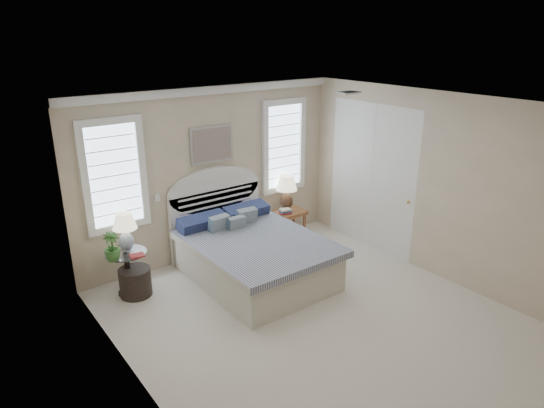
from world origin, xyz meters
The scene contains 21 objects.
floor centered at (0.00, 0.00, 0.00)m, with size 4.50×5.00×0.01m, color beige.
ceiling centered at (0.00, 0.00, 2.70)m, with size 4.50×5.00×0.01m, color white.
wall_back centered at (0.00, 2.50, 1.35)m, with size 4.50×0.02×2.70m, color tan.
wall_left centered at (-2.25, 0.00, 1.35)m, with size 0.02×5.00×2.70m, color tan.
wall_right centered at (2.25, 0.00, 1.35)m, with size 0.02×5.00×2.70m, color tan.
crown_molding centered at (0.00, 2.46, 2.64)m, with size 4.50×0.08×0.12m, color white.
hvac_vent centered at (1.20, 0.80, 2.68)m, with size 0.30×0.20×0.02m, color #B2B2B2.
switch_plate centered at (-0.95, 2.48, 1.15)m, with size 0.08×0.01×0.12m, color white.
window_left centered at (-1.55, 2.48, 1.60)m, with size 0.90×0.06×1.60m, color #C7E2FC.
window_right centered at (1.40, 2.48, 1.60)m, with size 0.90×0.06×1.60m, color #C7E2FC.
painting centered at (0.00, 2.46, 1.82)m, with size 0.74×0.04×0.58m, color silver.
closet_door centered at (2.23, 1.20, 1.20)m, with size 0.02×1.80×2.40m, color white.
bed centered at (0.00, 1.46, 0.39)m, with size 1.72×2.28×1.47m.
side_table_left centered at (-1.65, 2.05, 0.39)m, with size 0.56×0.56×0.63m.
nightstand_right centered at (1.30, 2.15, 0.39)m, with size 0.50×0.40×0.53m.
floor_pot centered at (-1.60, 1.95, 0.20)m, with size 0.44×0.44×0.40m, color black.
lamp_left centered at (-1.60, 2.13, 0.96)m, with size 0.33×0.33×0.54m.
lamp_right centered at (1.32, 2.28, 0.90)m, with size 0.40×0.40×0.60m.
potted_plant centered at (-1.87, 1.91, 0.82)m, with size 0.22×0.22×0.39m, color #407A31.
books_left centered at (-1.58, 1.83, 0.64)m, with size 0.22×0.18×0.03m.
books_right centered at (1.17, 2.11, 0.57)m, with size 0.23×0.19×0.08m.
Camera 1 is at (-3.63, -3.92, 3.49)m, focal length 32.00 mm.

